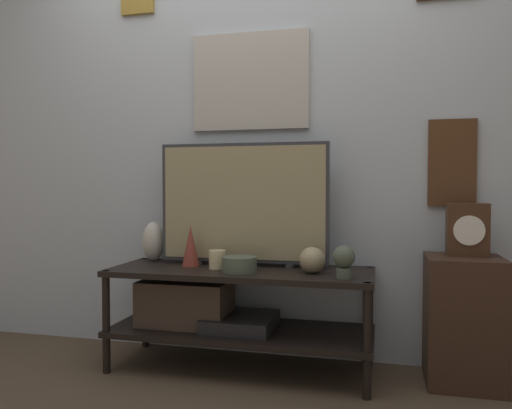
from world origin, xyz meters
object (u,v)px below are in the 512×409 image
(vase_slim_bronze, at_px, (191,246))
(mantel_clock, at_px, (467,230))
(vase_urn_stoneware, at_px, (153,241))
(decorative_bust, at_px, (344,260))
(vase_wide_bowl, at_px, (239,264))
(candle_jar, at_px, (217,259))
(vase_round_glass, at_px, (312,260))
(television, at_px, (243,203))

(vase_slim_bronze, bearing_deg, mantel_clock, 3.74)
(vase_slim_bronze, height_order, vase_urn_stoneware, vase_urn_stoneware)
(decorative_bust, bearing_deg, vase_wide_bowl, 174.31)
(vase_urn_stoneware, height_order, vase_wide_bowl, vase_urn_stoneware)
(candle_jar, height_order, decorative_bust, decorative_bust)
(vase_slim_bronze, bearing_deg, vase_round_glass, -4.95)
(television, height_order, vase_urn_stoneware, television)
(television, xyz_separation_m, vase_round_glass, (0.40, -0.15, -0.28))
(television, bearing_deg, mantel_clock, 0.32)
(vase_urn_stoneware, relative_size, vase_round_glass, 1.73)
(vase_slim_bronze, xyz_separation_m, vase_round_glass, (0.68, -0.06, -0.05))
(vase_round_glass, bearing_deg, vase_slim_bronze, 175.05)
(mantel_clock, bearing_deg, television, -179.68)
(vase_urn_stoneware, distance_m, candle_jar, 0.49)
(vase_round_glass, height_order, vase_wide_bowl, vase_round_glass)
(vase_round_glass, relative_size, decorative_bust, 0.84)
(vase_round_glass, distance_m, vase_wide_bowl, 0.37)
(vase_wide_bowl, relative_size, decorative_bust, 1.13)
(candle_jar, bearing_deg, decorative_bust, -10.29)
(vase_urn_stoneware, height_order, mantel_clock, mantel_clock)
(vase_urn_stoneware, height_order, decorative_bust, vase_urn_stoneware)
(vase_slim_bronze, bearing_deg, decorative_bust, -11.01)
(vase_slim_bronze, bearing_deg, television, 17.54)
(vase_slim_bronze, xyz_separation_m, mantel_clock, (1.42, 0.09, 0.11))
(television, relative_size, candle_jar, 9.70)
(candle_jar, relative_size, decorative_bust, 0.62)
(vase_slim_bronze, distance_m, mantel_clock, 1.43)
(vase_round_glass, xyz_separation_m, mantel_clock, (0.75, 0.15, 0.16))
(vase_slim_bronze, distance_m, vase_round_glass, 0.68)
(vase_slim_bronze, height_order, vase_wide_bowl, vase_slim_bronze)
(vase_urn_stoneware, xyz_separation_m, candle_jar, (0.45, -0.18, -0.07))
(vase_round_glass, distance_m, mantel_clock, 0.78)
(candle_jar, bearing_deg, vase_urn_stoneware, 158.71)
(vase_urn_stoneware, distance_m, mantel_clock, 1.71)
(television, distance_m, candle_jar, 0.34)
(vase_slim_bronze, height_order, mantel_clock, mantel_clock)
(vase_slim_bronze, xyz_separation_m, vase_urn_stoneware, (-0.29, 0.14, 0.00))
(vase_urn_stoneware, bearing_deg, decorative_bust, -14.86)
(vase_slim_bronze, height_order, vase_round_glass, vase_slim_bronze)
(vase_slim_bronze, distance_m, vase_urn_stoneware, 0.32)
(television, bearing_deg, candle_jar, -130.09)
(vase_urn_stoneware, relative_size, decorative_bust, 1.46)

